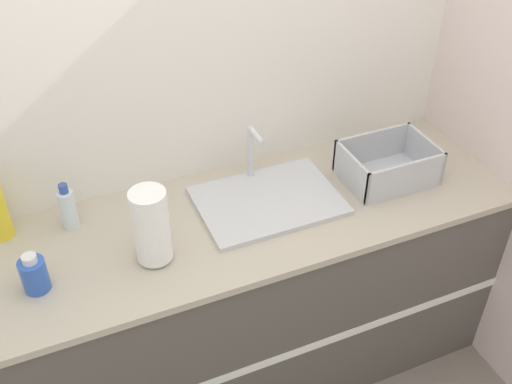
% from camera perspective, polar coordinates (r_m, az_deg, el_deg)
% --- Properties ---
extents(wall_back, '(4.53, 0.06, 2.60)m').
position_cam_1_polar(wall_back, '(2.33, -5.05, 10.31)').
color(wall_back, silver).
rests_on(wall_back, ground_plane).
extents(wall_right, '(0.06, 2.66, 2.60)m').
position_cam_1_polar(wall_right, '(2.59, 21.89, 10.65)').
color(wall_right, silver).
rests_on(wall_right, ground_plane).
extents(counter_cabinet, '(2.16, 0.68, 0.92)m').
position_cam_1_polar(counter_cabinet, '(2.57, -1.37, -10.12)').
color(counter_cabinet, '#514C47').
rests_on(counter_cabinet, ground_plane).
extents(sink, '(0.54, 0.39, 0.25)m').
position_cam_1_polar(sink, '(2.31, 1.10, -0.63)').
color(sink, silver).
rests_on(sink, counter_cabinet).
extents(paper_towel_roll, '(0.12, 0.12, 0.28)m').
position_cam_1_polar(paper_towel_roll, '(2.02, -9.94, -3.25)').
color(paper_towel_roll, '#4C4C51').
rests_on(paper_towel_roll, counter_cabinet).
extents(dish_rack, '(0.35, 0.26, 0.15)m').
position_cam_1_polar(dish_rack, '(2.47, 12.39, 2.32)').
color(dish_rack, '#B7BABF').
rests_on(dish_rack, counter_cabinet).
extents(bottle_blue, '(0.09, 0.09, 0.14)m').
position_cam_1_polar(bottle_blue, '(2.07, -20.38, -7.35)').
color(bottle_blue, '#2D56B7').
rests_on(bottle_blue, counter_cabinet).
extents(bottle_clear, '(0.06, 0.06, 0.19)m').
position_cam_1_polar(bottle_clear, '(2.26, -17.46, -1.50)').
color(bottle_clear, silver).
rests_on(bottle_clear, counter_cabinet).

